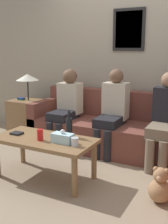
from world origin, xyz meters
The scene contains 14 objects.
ground_plane centered at (0.00, 0.00, 0.00)m, with size 16.00×16.00×0.00m, color gray.
wall_back centered at (0.00, 0.95, 1.30)m, with size 9.00×0.08×2.60m.
couch_main centered at (0.00, 0.50, 0.29)m, with size 2.48×0.84×0.82m.
coffee_table centered at (-0.38, -0.73, 0.40)m, with size 1.13×0.56×0.46m.
side_table_with_lamp centered at (-1.54, 0.40, 0.37)m, with size 0.47×0.47×1.04m.
wine_bottle centered at (-0.17, -0.53, 0.58)m, with size 0.07×0.07×0.30m.
drinking_glass centered at (0.04, -0.79, 0.51)m, with size 0.08×0.08×0.09m.
book_stack centered at (-0.75, -0.75, 0.48)m, with size 0.13×0.11×0.02m.
soda_can centered at (-0.38, -0.80, 0.53)m, with size 0.07×0.07×0.12m.
tissue_box centered at (-0.12, -0.75, 0.52)m, with size 0.23×0.12×0.15m.
person_left centered at (-0.75, 0.36, 0.62)m, with size 0.34×0.61×1.14m.
person_middle centered at (-0.01, 0.37, 0.62)m, with size 0.34×0.61×1.16m.
person_right centered at (0.71, 0.29, 0.61)m, with size 0.34×0.65×1.15m.
teddy_bear centered at (0.89, -0.66, 0.15)m, with size 0.22×0.22×0.35m.
Camera 1 is at (1.38, -3.15, 1.44)m, focal length 45.00 mm.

